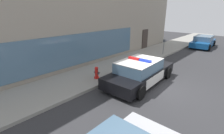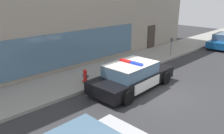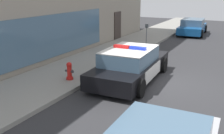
# 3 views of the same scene
# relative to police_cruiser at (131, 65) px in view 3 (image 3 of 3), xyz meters

# --- Properties ---
(ground) EXTENTS (48.00, 48.00, 0.00)m
(ground) POSITION_rel_police_cruiser_xyz_m (0.38, -1.17, -0.68)
(ground) COLOR #303033
(sidewalk) EXTENTS (48.00, 3.09, 0.15)m
(sidewalk) POSITION_rel_police_cruiser_xyz_m (0.38, 2.84, -0.61)
(sidewalk) COLOR gray
(sidewalk) RESTS_ON ground
(police_cruiser) EXTENTS (5.00, 2.34, 1.49)m
(police_cruiser) POSITION_rel_police_cruiser_xyz_m (0.00, 0.00, 0.00)
(police_cruiser) COLOR black
(police_cruiser) RESTS_ON ground
(fire_hydrant) EXTENTS (0.34, 0.39, 0.73)m
(fire_hydrant) POSITION_rel_police_cruiser_xyz_m (-1.45, 2.05, -0.18)
(fire_hydrant) COLOR red
(fire_hydrant) RESTS_ON sidewalk
(car_down_street) EXTENTS (4.64, 2.25, 1.29)m
(car_down_street) POSITION_rel_police_cruiser_xyz_m (13.04, 0.09, -0.05)
(car_down_street) COLOR #144C8C
(car_down_street) RESTS_ON ground
(parking_meter) EXTENTS (0.12, 0.18, 1.34)m
(parking_meter) POSITION_rel_police_cruiser_xyz_m (6.62, 1.77, 0.40)
(parking_meter) COLOR slate
(parking_meter) RESTS_ON sidewalk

